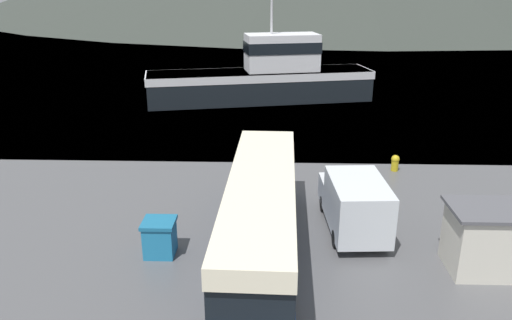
% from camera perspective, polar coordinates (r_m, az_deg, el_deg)
% --- Properties ---
extents(water_surface, '(240.00, 240.00, 0.00)m').
position_cam_1_polar(water_surface, '(147.06, 2.65, 16.20)').
color(water_surface, slate).
rests_on(water_surface, ground).
extents(tour_bus, '(2.73, 12.09, 3.12)m').
position_cam_1_polar(tour_bus, '(18.52, 0.61, -6.05)').
color(tour_bus, '#194799').
rests_on(tour_bus, ground).
extents(delivery_van, '(2.43, 5.32, 2.41)m').
position_cam_1_polar(delivery_van, '(20.89, 11.18, -4.79)').
color(delivery_van, silver).
rests_on(delivery_van, ground).
extents(fishing_boat, '(19.41, 8.05, 12.38)m').
position_cam_1_polar(fishing_boat, '(42.86, 0.98, 9.51)').
color(fishing_boat, black).
rests_on(fishing_boat, water_surface).
extents(storage_bin, '(1.22, 1.19, 1.40)m').
position_cam_1_polar(storage_bin, '(19.40, -10.94, -8.66)').
color(storage_bin, teal).
rests_on(storage_bin, ground).
extents(dock_kiosk, '(3.44, 2.21, 2.45)m').
position_cam_1_polar(dock_kiosk, '(19.77, 25.66, -8.15)').
color(dock_kiosk, beige).
rests_on(dock_kiosk, ground).
extents(mooring_bollard, '(0.44, 0.44, 0.89)m').
position_cam_1_polar(mooring_bollard, '(28.19, 15.61, -0.26)').
color(mooring_bollard, '#B29919').
rests_on(mooring_bollard, ground).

